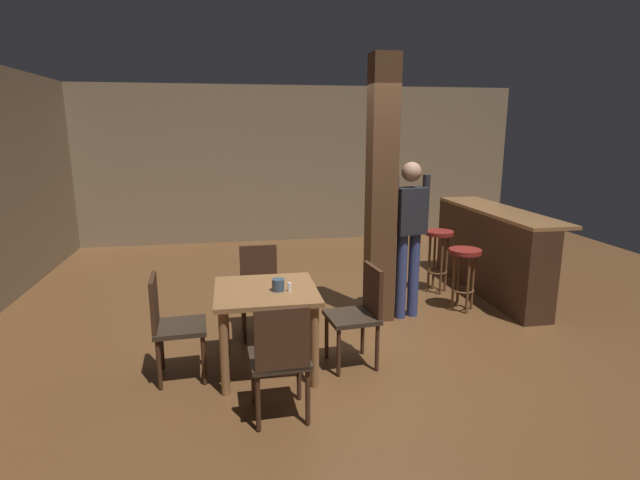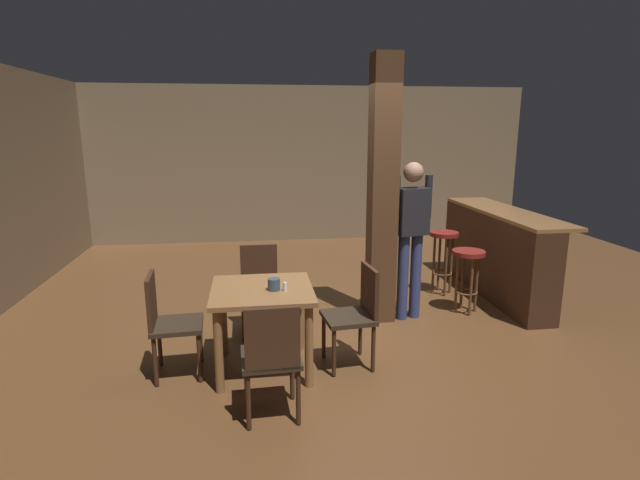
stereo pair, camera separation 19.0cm
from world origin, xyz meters
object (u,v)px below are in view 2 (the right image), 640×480
(chair_north, at_px, (260,285))
(standing_person, at_px, (411,230))
(napkin_cup, at_px, (274,284))
(bar_counter, at_px, (495,252))
(dining_table, at_px, (262,304))
(bar_stool_mid, at_px, (443,248))
(chair_south, at_px, (271,355))
(bar_stool_near, at_px, (468,266))
(chair_east, at_px, (357,311))
(chair_west, at_px, (167,319))
(salt_shaker, at_px, (285,287))

(chair_north, relative_size, standing_person, 0.52)
(napkin_cup, xyz_separation_m, bar_counter, (2.84, 1.70, -0.25))
(dining_table, relative_size, bar_stool_mid, 1.07)
(napkin_cup, bearing_deg, standing_person, 34.80)
(chair_south, distance_m, bar_stool_near, 2.95)
(chair_east, height_order, napkin_cup, chair_east)
(chair_east, bearing_deg, chair_west, 179.35)
(salt_shaker, xyz_separation_m, standing_person, (1.43, 1.09, 0.22))
(chair_west, distance_m, salt_shaker, 1.02)
(dining_table, xyz_separation_m, standing_person, (1.62, 0.99, 0.40))
(chair_east, height_order, salt_shaker, chair_east)
(dining_table, xyz_separation_m, bar_counter, (2.94, 1.63, -0.06))
(chair_north, bearing_deg, bar_counter, 15.32)
(chair_west, bearing_deg, chair_north, 46.69)
(bar_counter, xyz_separation_m, bar_stool_mid, (-0.64, 0.11, 0.05))
(standing_person, bearing_deg, bar_stool_near, 6.09)
(dining_table, distance_m, salt_shaker, 0.28)
(dining_table, bearing_deg, standing_person, 31.43)
(chair_west, relative_size, bar_stool_near, 1.23)
(chair_east, xyz_separation_m, napkin_cup, (-0.72, -0.04, 0.29))
(chair_south, bearing_deg, chair_east, 44.71)
(bar_counter, distance_m, bar_stool_mid, 0.65)
(chair_west, relative_size, chair_north, 1.00)
(chair_north, bearing_deg, dining_table, -89.47)
(standing_person, xyz_separation_m, bar_stool_near, (0.71, 0.08, -0.45))
(chair_west, height_order, salt_shaker, chair_west)
(napkin_cup, xyz_separation_m, standing_person, (1.52, 1.06, 0.21))
(dining_table, xyz_separation_m, chair_east, (0.82, -0.03, -0.10))
(napkin_cup, bearing_deg, chair_east, 3.21)
(bar_stool_near, bearing_deg, bar_stool_mid, 92.17)
(dining_table, distance_m, bar_stool_mid, 2.89)
(chair_west, xyz_separation_m, chair_north, (0.78, 0.83, 0.00))
(chair_north, height_order, standing_person, standing_person)
(dining_table, relative_size, salt_shaker, 11.66)
(chair_south, height_order, chair_west, same)
(chair_west, xyz_separation_m, standing_person, (2.41, 1.00, 0.50))
(bar_stool_near, xyz_separation_m, bar_stool_mid, (-0.03, 0.67, 0.05))
(chair_north, distance_m, salt_shaker, 0.98)
(dining_table, distance_m, chair_south, 0.80)
(bar_stool_near, height_order, bar_stool_mid, bar_stool_mid)
(dining_table, bearing_deg, salt_shaker, -26.57)
(chair_south, height_order, bar_stool_mid, chair_south)
(bar_counter, bearing_deg, bar_stool_near, -137.30)
(chair_south, relative_size, chair_east, 1.00)
(dining_table, bearing_deg, chair_west, -179.38)
(chair_north, relative_size, bar_stool_mid, 1.11)
(dining_table, distance_m, bar_counter, 3.36)
(napkin_cup, xyz_separation_m, bar_stool_mid, (2.20, 1.81, -0.19))
(chair_north, distance_m, chair_east, 1.18)
(dining_table, bearing_deg, bar_counter, 29.03)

